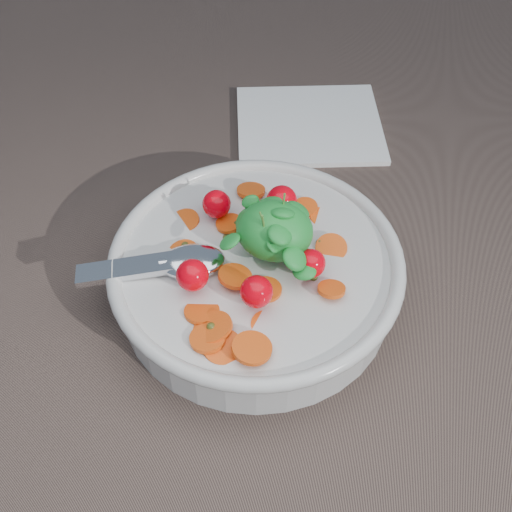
# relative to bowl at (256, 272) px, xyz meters

# --- Properties ---
(ground) EXTENTS (6.00, 6.00, 0.00)m
(ground) POSITION_rel_bowl_xyz_m (-0.01, 0.01, -0.03)
(ground) COLOR #745E53
(ground) RESTS_ON ground
(bowl) EXTENTS (0.28, 0.26, 0.11)m
(bowl) POSITION_rel_bowl_xyz_m (0.00, 0.00, 0.00)
(bowl) COLOR silver
(bowl) RESTS_ON ground
(napkin) EXTENTS (0.20, 0.18, 0.01)m
(napkin) POSITION_rel_bowl_xyz_m (0.01, 0.26, -0.03)
(napkin) COLOR white
(napkin) RESTS_ON ground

